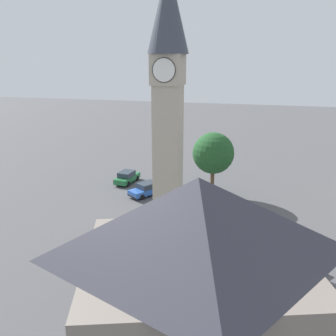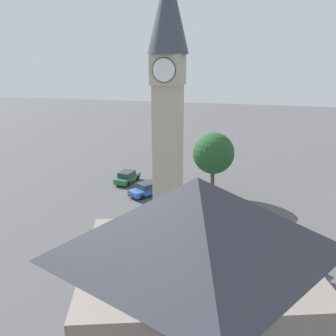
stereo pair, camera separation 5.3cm
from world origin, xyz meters
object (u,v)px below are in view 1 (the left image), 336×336
object	(u,v)px
car_silver_kerb	(116,254)
tree	(213,153)
car_white_side	(127,177)
lamp_post	(136,241)
car_blue_kerb	(293,258)
clock_tower	(168,82)
building_shop_left	(195,295)
road_sign	(278,227)
pedestrian	(220,282)
car_red_corner	(146,189)

from	to	relation	value
car_silver_kerb	tree	xyz separation A→B (m)	(5.05, 16.13, 4.32)
car_silver_kerb	car_white_side	bearing A→B (deg)	108.90
lamp_post	car_blue_kerb	bearing A→B (deg)	28.10
car_blue_kerb	lamp_post	size ratio (longest dim) A/B	0.78
clock_tower	car_blue_kerb	distance (m)	17.14
building_shop_left	road_sign	world-z (taller)	building_shop_left
tree	road_sign	size ratio (longest dim) A/B	2.65
pedestrian	tree	world-z (taller)	tree
lamp_post	road_sign	size ratio (longest dim) A/B	1.96
car_blue_kerb	car_silver_kerb	size ratio (longest dim) A/B	1.02
pedestrian	car_white_side	bearing A→B (deg)	126.08
lamp_post	car_red_corner	bearing A→B (deg)	106.54
car_blue_kerb	car_red_corner	size ratio (longest dim) A/B	0.98
clock_tower	building_shop_left	size ratio (longest dim) A/B	1.96
tree	lamp_post	xyz separation A→B (m)	(-2.33, -18.74, -1.45)
clock_tower	car_red_corner	world-z (taller)	clock_tower
clock_tower	car_blue_kerb	bearing A→B (deg)	-20.56
tree	car_red_corner	bearing A→B (deg)	-165.45
car_white_side	building_shop_left	size ratio (longest dim) A/B	0.37
pedestrian	car_blue_kerb	bearing A→B (deg)	44.38
clock_tower	pedestrian	distance (m)	16.34
car_blue_kerb	road_sign	distance (m)	3.08
car_blue_kerb	car_red_corner	bearing A→B (deg)	143.98
pedestrian	building_shop_left	xyz separation A→B (m)	(-0.25, -7.69, 4.50)
clock_tower	building_shop_left	distance (m)	19.25
car_white_side	pedestrian	xyz separation A→B (m)	(14.33, -19.66, 0.25)
car_blue_kerb	building_shop_left	size ratio (longest dim) A/B	0.37
car_silver_kerb	car_red_corner	bearing A→B (deg)	99.08
pedestrian	tree	size ratio (longest dim) A/B	0.23
pedestrian	lamp_post	xyz separation A→B (m)	(-5.51, -0.74, 2.62)
pedestrian	tree	bearing A→B (deg)	100.03
clock_tower	car_white_side	distance (m)	18.47
car_blue_kerb	road_sign	bearing A→B (deg)	113.49
clock_tower	tree	xyz separation A→B (m)	(2.80, 9.05, -8.22)
car_silver_kerb	building_shop_left	xyz separation A→B (m)	(7.99, -9.56, 4.75)
pedestrian	road_sign	distance (m)	8.44
car_silver_kerb	pedestrian	world-z (taller)	pedestrian
car_red_corner	car_blue_kerb	bearing A→B (deg)	-36.02
car_white_side	clock_tower	bearing A→B (deg)	-52.07
lamp_post	car_silver_kerb	bearing A→B (deg)	136.29
clock_tower	car_silver_kerb	bearing A→B (deg)	-107.62
tree	building_shop_left	xyz separation A→B (m)	(2.94, -25.69, 0.43)
tree	lamp_post	distance (m)	18.94
car_red_corner	lamp_post	distance (m)	17.80
lamp_post	pedestrian	bearing A→B (deg)	7.62
car_red_corner	clock_tower	bearing A→B (deg)	-57.65
clock_tower	building_shop_left	bearing A→B (deg)	-70.98
car_white_side	pedestrian	size ratio (longest dim) A/B	2.55
car_red_corner	lamp_post	size ratio (longest dim) A/B	0.80
car_blue_kerb	car_white_side	size ratio (longest dim) A/B	1.00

